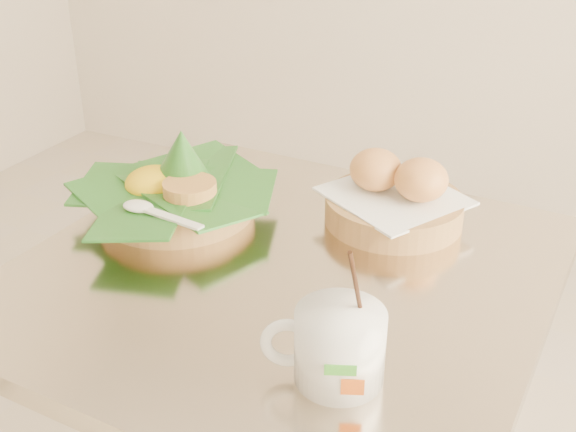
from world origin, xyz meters
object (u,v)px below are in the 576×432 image
at_px(rice_basket, 175,188).
at_px(coffee_mug, 337,344).
at_px(bread_basket, 395,199).
at_px(cafe_table, 284,391).

distance_m(rice_basket, coffee_mug, 0.46).
relative_size(rice_basket, bread_basket, 1.26).
height_order(cafe_table, coffee_mug, coffee_mug).
xyz_separation_m(rice_basket, coffee_mug, (0.38, -0.26, 0.00)).
relative_size(cafe_table, coffee_mug, 4.39).
bearing_deg(cafe_table, bread_basket, 65.28).
distance_m(cafe_table, rice_basket, 0.36).
relative_size(rice_basket, coffee_mug, 1.80).
xyz_separation_m(bread_basket, coffee_mug, (0.06, -0.38, 0.01)).
distance_m(bread_basket, coffee_mug, 0.38).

